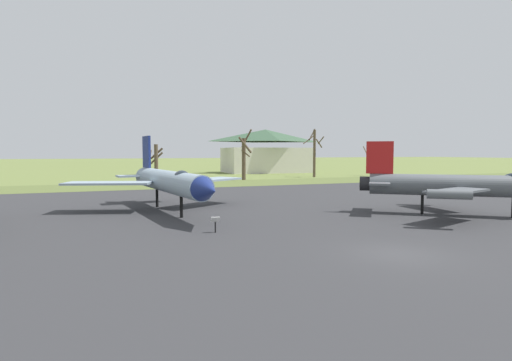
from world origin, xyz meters
TOP-DOWN VIEW (x-y plane):
  - ground_plane at (0.00, 0.00)m, footprint 600.00×600.00m
  - asphalt_apron at (0.00, 13.64)m, footprint 90.46×45.46m
  - grass_verge_strip at (0.00, 42.37)m, footprint 150.46×12.00m
  - jet_fighter_front_right at (12.13, 6.94)m, footprint 13.51×12.34m
  - jet_fighter_rear_center at (-7.16, 16.51)m, footprint 14.43×16.98m
  - info_placard_rear_center at (-6.14, 7.66)m, footprint 0.53×0.35m
  - bare_tree_left_of_center at (-3.73, 47.08)m, footprint 2.53×2.02m
  - bare_tree_center at (10.43, 48.39)m, footprint 2.68×2.70m
  - bare_tree_right_of_center at (25.20, 51.66)m, footprint 3.21×3.20m
  - bare_tree_far_right at (37.28, 51.19)m, footprint 2.83×2.81m
  - visitor_building at (23.87, 71.32)m, footprint 19.29×13.01m

SIDE VIEW (x-z plane):
  - ground_plane at x=0.00m, z-range 0.00..0.00m
  - asphalt_apron at x=0.00m, z-range 0.00..0.05m
  - grass_verge_strip at x=0.00m, z-range 0.00..0.06m
  - info_placard_rear_center at x=-6.14m, z-range 0.12..1.07m
  - jet_fighter_front_right at x=12.13m, z-range -0.44..4.88m
  - jet_fighter_rear_center at x=-7.16m, z-range -0.57..5.36m
  - bare_tree_far_right at x=37.28m, z-range 0.21..5.90m
  - bare_tree_left_of_center at x=-3.73m, z-range 0.26..5.92m
  - bare_tree_center at x=10.43m, z-range -0.22..8.03m
  - visitor_building at x=23.87m, z-range -0.11..9.46m
  - bare_tree_right_of_center at x=25.20m, z-range 0.34..9.13m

